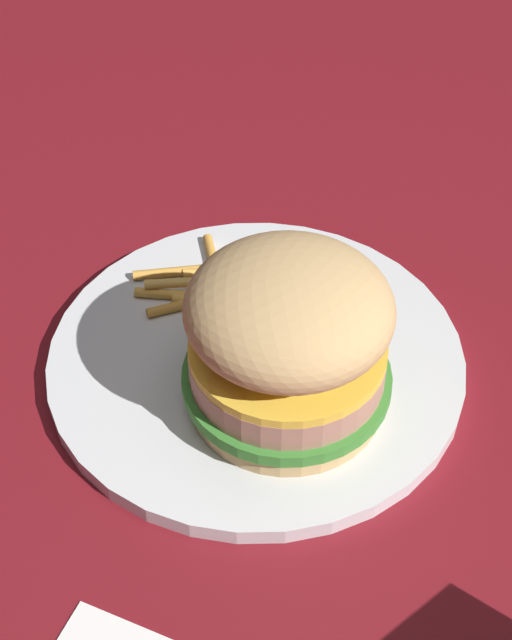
% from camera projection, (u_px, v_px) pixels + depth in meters
% --- Properties ---
extents(ground_plane, '(1.60, 1.60, 0.00)m').
position_uv_depth(ground_plane, '(216.00, 374.00, 0.60)').
color(ground_plane, maroon).
extents(plate, '(0.28, 0.28, 0.01)m').
position_uv_depth(plate, '(256.00, 358.00, 0.60)').
color(plate, silver).
rests_on(plate, ground_plane).
extents(sandwich, '(0.13, 0.13, 0.11)m').
position_uv_depth(sandwich, '(288.00, 339.00, 0.53)').
color(sandwich, tan).
rests_on(sandwich, plate).
extents(fries_pile, '(0.10, 0.12, 0.01)m').
position_uv_depth(fries_pile, '(211.00, 286.00, 0.64)').
color(fries_pile, gold).
rests_on(fries_pile, plate).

